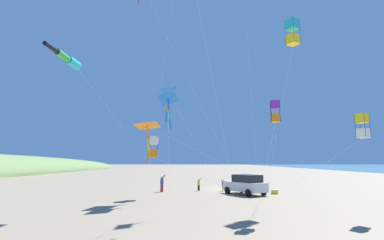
{
  "coord_description": "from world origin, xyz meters",
  "views": [
    {
      "loc": [
        -2.39,
        -32.86,
        3.05
      ],
      "look_at": [
        -3.31,
        -12.25,
        6.17
      ],
      "focal_mm": 26.02,
      "sensor_mm": 36.0,
      "label": 1
    }
  ],
  "objects": [
    {
      "name": "kite_delta_white_trailing",
      "position": [
        -4.29,
        -18.73,
        6.26
      ],
      "size": [
        2.45,
        16.49,
        6.64
      ],
      "color": "blue",
      "rests_on": "ground_plane"
    },
    {
      "name": "person_adult_flyer",
      "position": [
        -6.8,
        -3.75,
        0.95
      ],
      "size": [
        0.58,
        0.47,
        1.75
      ],
      "color": "#B72833",
      "rests_on": "ground_plane"
    },
    {
      "name": "kite_box_yellow_midlevel",
      "position": [
        -6.85,
        -8.53,
        4.37
      ],
      "size": [
        8.1,
        6.81,
        5.3
      ],
      "color": "white",
      "rests_on": "ground_plane"
    },
    {
      "name": "kite_delta_purple_drifting",
      "position": [
        -7.01,
        -10.76,
        5.92
      ],
      "size": [
        13.91,
        9.0,
        6.37
      ],
      "color": "orange",
      "rests_on": "ground_plane"
    },
    {
      "name": "ground_plane",
      "position": [
        0.0,
        0.0,
        0.0
      ],
      "size": [
        600.0,
        600.0,
        0.0
      ],
      "primitive_type": "plane",
      "color": "gray"
    },
    {
      "name": "kite_box_black_fish_shape",
      "position": [
        4.81,
        -11.32,
        13.44
      ],
      "size": [
        1.43,
        8.83,
        14.49
      ],
      "color": "#1EB7C6",
      "rests_on": "ground_plane"
    },
    {
      "name": "person_child_grey_jacket",
      "position": [
        -0.48,
        -2.96,
        0.67
      ],
      "size": [
        0.35,
        0.42,
        1.23
      ],
      "color": "gold",
      "rests_on": "ground_plane"
    },
    {
      "name": "person_child_green_jacket",
      "position": [
        -3.03,
        -2.34,
        0.73
      ],
      "size": [
        0.4,
        0.31,
        1.34
      ],
      "color": "#232328",
      "rests_on": "ground_plane"
    },
    {
      "name": "kite_box_small_distant",
      "position": [
        1.75,
        -16.7,
        5.95
      ],
      "size": [
        1.53,
        12.07,
        6.6
      ],
      "color": "purple",
      "rests_on": "ground_plane"
    },
    {
      "name": "kite_windsock_teal_far_right",
      "position": [
        -14.02,
        -10.68,
        11.74
      ],
      "size": [
        8.46,
        10.63,
        12.11
      ],
      "color": "#1EB7C6",
      "rests_on": "ground_plane"
    },
    {
      "name": "parked_car",
      "position": [
        1.46,
        -5.8,
        0.95
      ],
      "size": [
        3.95,
        4.59,
        1.85
      ],
      "color": "silver",
      "rests_on": "ground_plane"
    },
    {
      "name": "kite_box_orange_high_right",
      "position": [
        6.74,
        -16.52,
        5.11
      ],
      "size": [
        2.97,
        10.44,
        5.82
      ],
      "color": "yellow",
      "rests_on": "ground_plane"
    },
    {
      "name": "kite_delta_red_high_left",
      "position": [
        -5.41,
        -10.51,
        8.83
      ],
      "size": [
        5.76,
        7.13,
        9.23
      ],
      "color": "blue",
      "rests_on": "ground_plane"
    },
    {
      "name": "cooler_box",
      "position": [
        4.3,
        -5.14,
        0.21
      ],
      "size": [
        0.62,
        0.42,
        0.42
      ],
      "color": "yellow",
      "rests_on": "ground_plane"
    }
  ]
}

